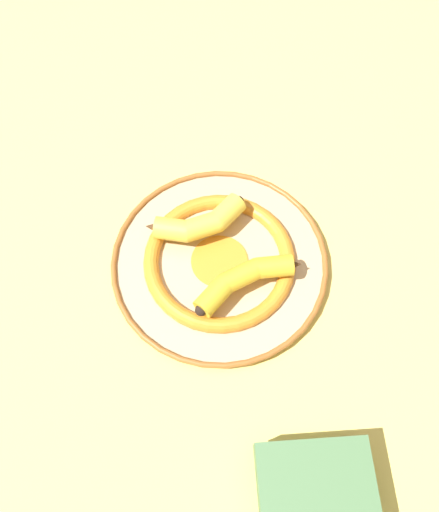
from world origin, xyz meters
The scene contains 4 objects.
ground_plane centered at (0.00, 0.00, 0.00)m, with size 2.80×2.80×0.00m, color #E5CC6B.
decorative_bowl centered at (-0.02, 0.02, 0.01)m, with size 0.37×0.37×0.03m.
banana_a centered at (0.02, -0.03, 0.05)m, with size 0.16×0.10×0.04m.
banana_b centered at (-0.07, 0.06, 0.05)m, with size 0.17×0.12×0.04m.
Camera 1 is at (-0.08, 0.37, 0.77)m, focal length 35.00 mm.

